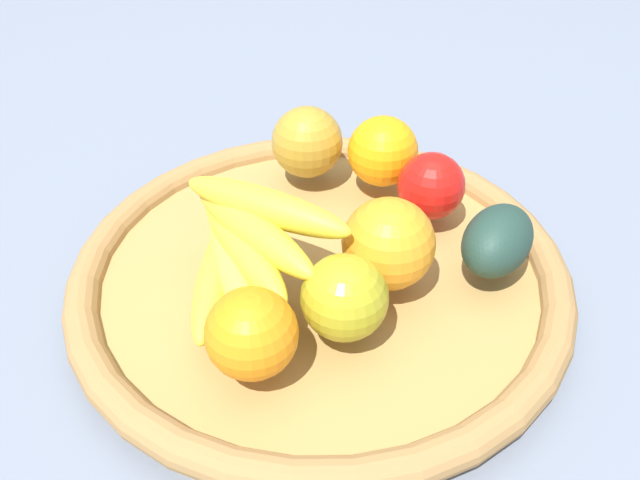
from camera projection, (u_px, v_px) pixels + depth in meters
The scene contains 10 objects.
ground_plane at pixel (320, 289), 0.63m from camera, with size 2.40×2.40×0.00m, color slate.
basket at pixel (320, 274), 0.62m from camera, with size 0.46×0.46×0.04m.
apple_1 at pixel (344, 297), 0.51m from camera, with size 0.07×0.07×0.07m, color #A49C1F.
banana_bunch at pixel (242, 245), 0.55m from camera, with size 0.16×0.16×0.09m.
avocado at pixel (497, 240), 0.58m from camera, with size 0.09×0.06×0.06m, color #203A32.
orange_1 at pixel (252, 334), 0.48m from camera, with size 0.07×0.07×0.07m, color orange.
apple_0 at pixel (307, 142), 0.69m from camera, with size 0.08×0.08×0.08m, color #AE8628.
apple_2 at pixel (431, 186), 0.64m from camera, with size 0.07×0.07×0.07m, color red.
orange_2 at pixel (383, 151), 0.68m from camera, with size 0.07×0.07×0.07m, color orange.
orange_0 at pixel (388, 244), 0.56m from camera, with size 0.08×0.08×0.08m, color orange.
Camera 1 is at (0.41, 0.21, 0.43)m, focal length 36.79 mm.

